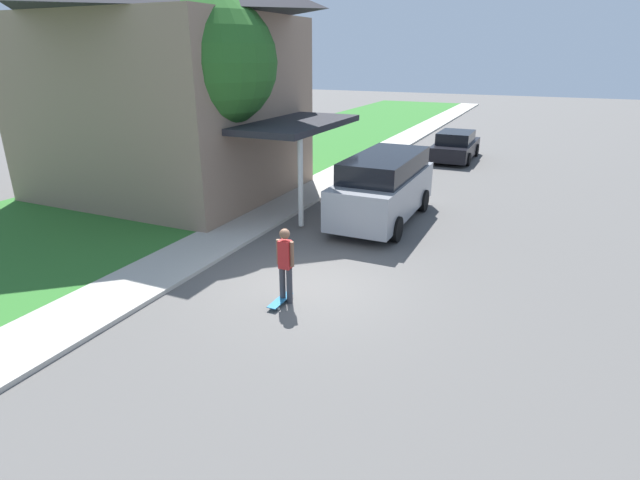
{
  "coord_description": "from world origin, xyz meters",
  "views": [
    {
      "loc": [
        4.65,
        -9.45,
        5.07
      ],
      "look_at": [
        0.01,
        0.63,
        0.9
      ],
      "focal_mm": 28.0,
      "sensor_mm": 36.0,
      "label": 1
    }
  ],
  "objects_px": {
    "lawn_tree_near": "(212,63)",
    "skateboarder": "(285,262)",
    "skateboard": "(280,300)",
    "suv_parked": "(384,187)",
    "car_down_street": "(455,146)"
  },
  "relations": [
    {
      "from": "skateboarder",
      "to": "skateboard",
      "type": "height_order",
      "value": "skateboarder"
    },
    {
      "from": "lawn_tree_near",
      "to": "skateboarder",
      "type": "xyz_separation_m",
      "value": [
        5.03,
        -4.8,
        -3.85
      ]
    },
    {
      "from": "lawn_tree_near",
      "to": "skateboarder",
      "type": "height_order",
      "value": "lawn_tree_near"
    },
    {
      "from": "lawn_tree_near",
      "to": "skateboard",
      "type": "distance_m",
      "value": 8.44
    },
    {
      "from": "lawn_tree_near",
      "to": "skateboard",
      "type": "bearing_deg",
      "value": -44.9
    },
    {
      "from": "suv_parked",
      "to": "skateboard",
      "type": "height_order",
      "value": "suv_parked"
    },
    {
      "from": "skateboarder",
      "to": "skateboard",
      "type": "distance_m",
      "value": 0.86
    },
    {
      "from": "skateboard",
      "to": "suv_parked",
      "type": "bearing_deg",
      "value": 88.09
    },
    {
      "from": "lawn_tree_near",
      "to": "skateboard",
      "type": "xyz_separation_m",
      "value": [
        4.96,
        -4.95,
        -4.7
      ]
    },
    {
      "from": "skateboard",
      "to": "lawn_tree_near",
      "type": "bearing_deg",
      "value": 135.1
    },
    {
      "from": "skateboarder",
      "to": "suv_parked",
      "type": "bearing_deg",
      "value": 88.7
    },
    {
      "from": "lawn_tree_near",
      "to": "skateboarder",
      "type": "bearing_deg",
      "value": -43.67
    },
    {
      "from": "car_down_street",
      "to": "lawn_tree_near",
      "type": "bearing_deg",
      "value": -113.68
    },
    {
      "from": "suv_parked",
      "to": "skateboarder",
      "type": "bearing_deg",
      "value": -91.3
    },
    {
      "from": "suv_parked",
      "to": "skateboard",
      "type": "distance_m",
      "value": 6.46
    }
  ]
}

